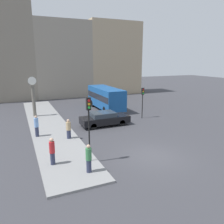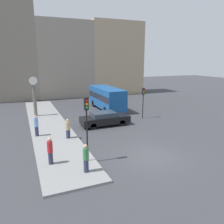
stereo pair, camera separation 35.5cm
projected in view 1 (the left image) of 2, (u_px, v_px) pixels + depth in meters
The scene contains 12 objects.
ground_plane at pixel (153, 156), 14.74m from camera, with size 120.00×120.00×0.00m, color #38383D.
sidewalk_corner at pixel (48, 124), 21.78m from camera, with size 3.52×24.69×0.13m, color gray.
building_row at pixel (61, 56), 36.95m from camera, with size 27.98×5.00×15.27m.
sedan_car at pixel (104, 119), 21.39m from camera, with size 4.74×1.89×1.36m.
bus_distant at pixel (106, 97), 28.15m from camera, with size 2.34×7.46×2.83m.
traffic_light_near at pixel (89, 117), 13.08m from camera, with size 0.26×0.24×4.04m.
traffic_light_far at pixel (143, 96), 23.71m from camera, with size 0.26×0.24×3.38m.
street_clock at pixel (33, 97), 24.08m from camera, with size 0.95×0.47×4.44m.
pedestrian_red_top at pixel (52, 151), 13.09m from camera, with size 0.33×0.33×1.70m.
pedestrian_green_hoodie at pixel (89, 158), 12.19m from camera, with size 0.34×0.34×1.66m.
pedestrian_tan_coat at pixel (69, 129), 17.49m from camera, with size 0.39×0.39×1.60m.
pedestrian_blue_stripe at pixel (37, 126), 17.91m from camera, with size 0.35×0.35×1.78m.
Camera 1 is at (-8.05, -11.35, 6.35)m, focal length 35.00 mm.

